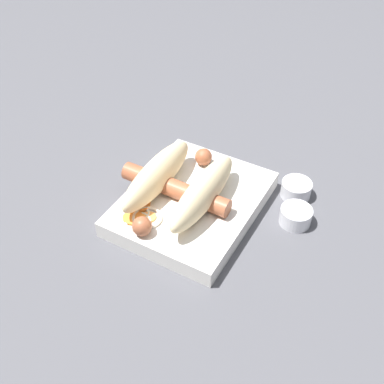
{
  "coord_description": "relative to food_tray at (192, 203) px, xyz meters",
  "views": [
    {
      "loc": [
        -0.46,
        -0.26,
        0.52
      ],
      "look_at": [
        0.0,
        0.0,
        0.04
      ],
      "focal_mm": 45.0,
      "sensor_mm": 36.0,
      "label": 1
    }
  ],
  "objects": [
    {
      "name": "food_tray",
      "position": [
        0.0,
        0.0,
        0.0
      ],
      "size": [
        0.23,
        0.19,
        0.03
      ],
      "color": "silver",
      "rests_on": "ground_plane"
    },
    {
      "name": "sausage",
      "position": [
        -0.01,
        0.02,
        0.03
      ],
      "size": [
        0.2,
        0.18,
        0.03
      ],
      "color": "#9E5638",
      "rests_on": "food_tray"
    },
    {
      "name": "condiment_cup_far",
      "position": [
        0.11,
        -0.13,
        -0.0
      ],
      "size": [
        0.05,
        0.05,
        0.03
      ],
      "color": "white",
      "rests_on": "ground_plane"
    },
    {
      "name": "bread_roll",
      "position": [
        -0.01,
        0.02,
        0.04
      ],
      "size": [
        0.17,
        0.12,
        0.05
      ],
      "color": "beige",
      "rests_on": "food_tray"
    },
    {
      "name": "ground_plane",
      "position": [
        0.0,
        0.0,
        -0.01
      ],
      "size": [
        3.0,
        3.0,
        0.0
      ],
      "primitive_type": "plane",
      "color": "#4C4C51"
    },
    {
      "name": "condiment_cup_near",
      "position": [
        0.05,
        -0.15,
        -0.0
      ],
      "size": [
        0.05,
        0.05,
        0.03
      ],
      "color": "white",
      "rests_on": "ground_plane"
    },
    {
      "name": "pickled_veggies",
      "position": [
        -0.07,
        0.04,
        0.02
      ],
      "size": [
        0.07,
        0.07,
        0.0
      ],
      "color": "orange",
      "rests_on": "food_tray"
    }
  ]
}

